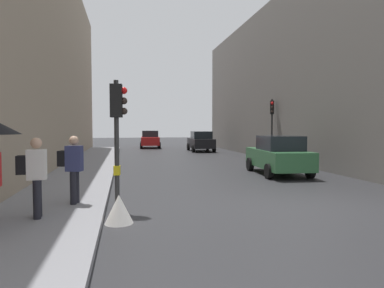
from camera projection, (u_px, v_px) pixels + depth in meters
The scene contains 11 objects.
ground_plane at pixel (292, 206), 9.34m from camera, with size 120.00×120.00×0.00m, color #28282B.
sidewalk_kerb at pixel (79, 178), 14.00m from camera, with size 2.73×40.00×0.16m, color gray.
building_facade_right at pixel (343, 84), 24.61m from camera, with size 12.00×28.56×10.43m, color slate.
traffic_light_near_left at pixel (117, 121), 8.70m from camera, with size 0.44×0.26×3.34m.
traffic_light_mid_street at pixel (272, 118), 21.58m from camera, with size 0.33×0.45×3.90m.
car_red_sedan at pixel (150, 139), 35.06m from camera, with size 2.22×4.30×1.76m.
car_dark_suv at pixel (201, 141), 30.17m from camera, with size 2.13×4.26×1.76m.
car_green_estate at pixel (278, 155), 15.52m from camera, with size 2.26×4.32×1.76m.
pedestrian_with_grey_backpack at pixel (73, 165), 8.90m from camera, with size 0.65×0.41×1.77m.
pedestrian_with_black_backpack at pixel (35, 173), 7.48m from camera, with size 0.63×0.36×1.77m.
warning_sign_triangle at pixel (119, 209), 7.65m from camera, with size 0.64×0.64×0.65m, color silver.
Camera 1 is at (-4.46, -8.54, 2.17)m, focal length 32.04 mm.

